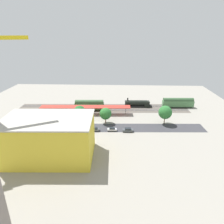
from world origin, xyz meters
The scene contains 24 objects.
ground_plane centered at (0.00, 0.00, 0.00)m, with size 155.45×155.45×0.00m, color gray.
rail_bed centered at (0.00, -21.34, 0.00)m, with size 97.15×14.64×0.01m, color #5B544C.
street_asphalt centered at (0.00, 4.58, 0.00)m, with size 97.15×9.00×0.01m, color #38383D.
track_rails centered at (0.00, -21.34, 0.18)m, with size 97.09×11.88×0.12m.
platform_canopy_near centered at (8.52, -12.12, 4.08)m, with size 47.87×6.82×4.26m.
locomotive centered at (-20.58, -24.65, 1.93)m, with size 15.83×3.64×5.40m.
passenger_coach centered at (-43.58, -24.66, 3.04)m, with size 18.01×3.51×5.77m.
freight_coach_far centered at (7.31, -18.02, 3.14)m, with size 16.40×3.62×5.99m.
parked_car_0 centered at (-13.51, 8.01, 0.76)m, with size 4.83×2.13×1.72m.
parked_car_1 centered at (-6.51, 7.51, 0.70)m, with size 4.28×1.95×1.56m.
parked_car_2 centered at (1.31, 7.96, 0.77)m, with size 4.55×1.73×1.71m.
parked_car_3 centered at (9.17, 8.06, 0.74)m, with size 4.14×1.81×1.66m.
parked_car_4 centered at (16.85, 7.82, 0.78)m, with size 4.57×2.16×1.76m.
parked_car_5 centered at (24.39, 8.23, 0.69)m, with size 4.63×2.17×1.55m.
parked_car_6 centered at (32.00, 7.74, 0.76)m, with size 4.37×2.05×1.72m.
parked_car_7 centered at (39.22, 7.77, 0.75)m, with size 4.43×1.80×1.65m.
construction_building centered at (13.99, 28.33, 7.07)m, with size 29.14×17.82×14.13m, color yellow.
construction_roof_slab centered at (13.99, 28.33, 14.33)m, with size 29.74×18.42×0.40m, color #ADA89E.
box_truck_0 centered at (13.28, 12.99, 1.55)m, with size 9.54×2.88×3.13m.
box_truck_1 centered at (6.47, 15.13, 1.74)m, with size 8.36×2.88×3.57m.
street_tree_0 centered at (9.44, -1.39, 5.60)m, with size 5.60×5.60×8.41m.
street_tree_1 centered at (-3.06, -0.85, 4.84)m, with size 5.70×5.70×7.70m.
street_tree_2 centered at (-31.18, -1.28, 5.81)m, with size 6.36×6.36×9.01m.
traffic_light centered at (15.28, -0.30, 4.82)m, with size 0.50×0.36×7.37m.
Camera 1 is at (-9.93, 87.81, 40.51)m, focal length 32.32 mm.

